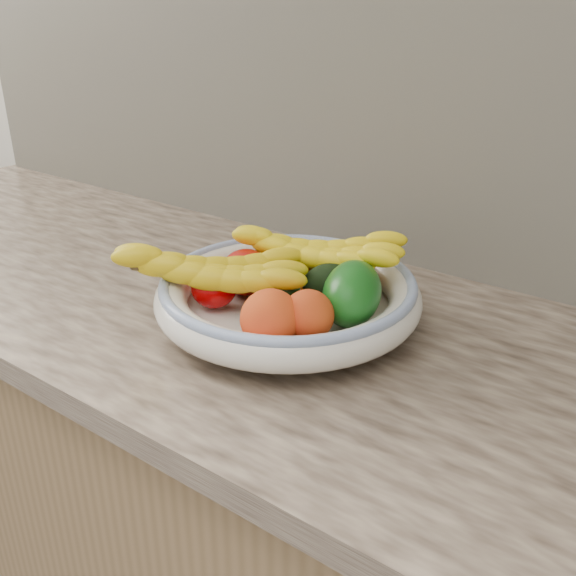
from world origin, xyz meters
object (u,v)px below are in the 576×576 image
Objects in this scene: fruit_bowl at (288,295)px; banana_bunch_back at (315,256)px; green_mango at (352,293)px; banana_bunch_front at (211,276)px.

banana_bunch_back is (0.00, 0.07, 0.04)m from fruit_bowl.
green_mango is 0.12m from banana_bunch_back.
banana_bunch_back reaches higher than banana_bunch_front.
fruit_bowl is at bearing 2.62° from banana_bunch_front.
banana_bunch_front is at bearing -141.39° from banana_bunch_back.
green_mango is at bearing -49.54° from banana_bunch_back.
green_mango is 0.44× the size of banana_bunch_back.
banana_bunch_front is (-0.09, -0.14, -0.01)m from banana_bunch_back.
banana_bunch_back reaches higher than fruit_bowl.
green_mango reaches higher than banana_bunch_front.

